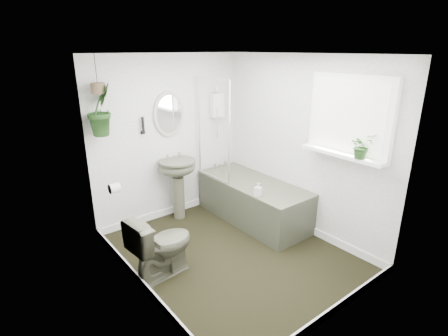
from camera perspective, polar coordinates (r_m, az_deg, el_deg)
floor at (r=4.37m, az=1.25°, el=-13.77°), size 2.30×2.80×0.02m
ceiling at (r=3.68m, az=1.52°, el=18.27°), size 2.30×2.80×0.02m
wall_back at (r=5.00m, az=-8.97°, el=4.80°), size 2.30×0.02×2.30m
wall_front at (r=2.99m, az=18.83°, el=-5.86°), size 2.30×0.02×2.30m
wall_left at (r=3.30m, az=-14.42°, el=-3.07°), size 0.02×2.80×2.30m
wall_right at (r=4.66m, az=12.48°, el=3.55°), size 0.02×2.80×2.30m
skirting at (r=4.34m, az=1.25°, el=-13.10°), size 2.30×2.80×0.10m
bathtub at (r=5.03m, az=4.75°, el=-5.35°), size 0.72×1.72×0.58m
bath_screen at (r=4.87m, az=-1.74°, el=6.22°), size 0.04×0.72×1.40m
shower_box at (r=5.29m, az=-1.13°, el=10.22°), size 0.20×0.10×0.35m
oval_mirror at (r=4.89m, az=-8.95°, el=8.68°), size 0.46×0.03×0.62m
wall_sconce at (r=4.72m, az=-13.08°, el=6.82°), size 0.04×0.04×0.22m
toilet_roll_holder at (r=4.02m, az=-17.47°, el=-3.16°), size 0.11×0.11×0.11m
window_recess at (r=4.10m, az=19.89°, el=7.96°), size 0.08×1.00×0.90m
window_sill at (r=4.14m, az=18.72°, el=2.17°), size 0.18×1.00×0.04m
window_blinds at (r=4.06m, az=19.55°, el=7.90°), size 0.01×0.86×0.76m
toilet at (r=3.89m, az=-10.11°, el=-12.26°), size 0.74×0.47×0.72m
pedestal_sink at (r=5.05m, az=-7.45°, el=-3.44°), size 0.60×0.54×0.88m
sill_plant at (r=3.94m, az=21.59°, el=3.35°), size 0.29×0.27×0.27m
hanging_plant at (r=4.36m, az=-19.54°, el=8.98°), size 0.43×0.42×0.61m
soap_bottle at (r=4.43m, az=5.57°, el=-3.50°), size 0.10×0.10×0.18m
hanging_pot at (r=4.33m, az=-19.90°, el=12.16°), size 0.16×0.16×0.12m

